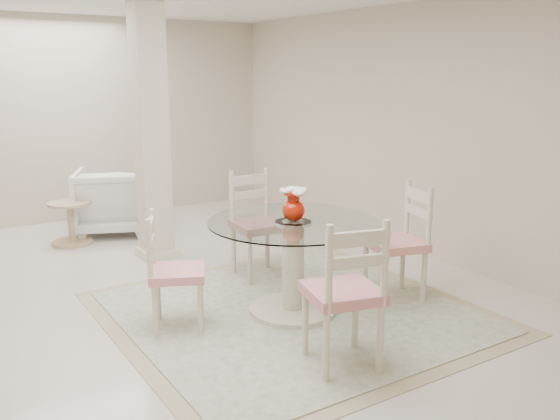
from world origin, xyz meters
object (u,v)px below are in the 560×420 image
dining_chair_north (255,216)px  side_table (71,225)px  dining_chair_west (168,264)px  armchair_white (113,201)px  column (151,133)px  red_vase (294,203)px  dining_chair_south (348,284)px  dining_chair_east (403,233)px  dining_table (293,267)px

dining_chair_north → side_table: 2.49m
dining_chair_west → armchair_white: 3.17m
column → red_vase: column is taller
dining_chair_south → dining_chair_east: bearing=-134.0°
column → dining_chair_west: bearing=-107.9°
column → red_vase: (0.39, -2.11, -0.41)m
dining_chair_south → dining_table: bearing=-89.1°
dining_chair_west → dining_chair_south: (0.75, -1.25, 0.08)m
dining_chair_south → side_table: size_ratio=2.33×
dining_chair_east → dining_chair_west: size_ratio=1.11×
dining_chair_west → dining_chair_north: bearing=-33.1°
dining_chair_east → dining_chair_north: 1.46m
dining_chair_north → side_table: dining_chair_north is taller
column → dining_chair_east: bearing=-59.6°
dining_chair_north → dining_chair_west: (-1.21, -0.75, -0.06)m
dining_chair_east → column: bearing=-134.4°
dining_chair_south → side_table: dining_chair_south is taller
armchair_white → column: bearing=116.7°
dining_chair_east → armchair_white: dining_chair_east is taller
dining_chair_north → dining_chair_west: dining_chair_north is taller
red_vase → dining_chair_south: dining_chair_south is taller
dining_chair_south → red_vase: bearing=-89.3°
column → dining_chair_west: (-0.60, -1.86, -0.81)m
dining_chair_west → dining_chair_south: dining_chair_south is taller
dining_chair_east → side_table: 3.94m
red_vase → dining_chair_north: 1.08m
column → side_table: bearing=123.6°
dining_chair_east → dining_chair_west: 2.04m
column → dining_chair_east: (1.38, -2.35, -0.75)m
column → armchair_white: column is taller
dining_table → side_table: 3.28m
dining_chair_north → red_vase: bearing=-98.3°
dining_chair_south → armchair_white: size_ratio=1.32×
dining_chair_west → side_table: bearing=26.3°
dining_chair_east → side_table: size_ratio=2.26×
dining_chair_south → column: bearing=-73.0°
dining_chair_south → dining_chair_west: bearing=-44.7°
dining_chair_north → side_table: size_ratio=2.27×
column → dining_chair_south: size_ratio=2.30×
column → dining_chair_north: size_ratio=2.35×
column → armchair_white: 1.57m
dining_chair_west → side_table: 2.88m
red_vase → dining_chair_east: bearing=-13.4°
dining_chair_east → dining_chair_north: size_ratio=0.99×
dining_table → red_vase: (0.00, -0.00, 0.54)m
dining_chair_north → dining_chair_west: size_ratio=1.11×
dining_chair_north → dining_chair_south: dining_chair_south is taller
column → dining_chair_south: bearing=-87.3°
armchair_white → side_table: size_ratio=1.77×
red_vase → side_table: 3.36m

